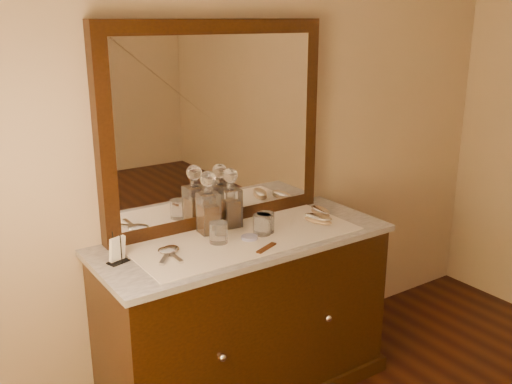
# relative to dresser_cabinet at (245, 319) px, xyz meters

# --- Properties ---
(dresser_cabinet) EXTENTS (1.40, 0.55, 0.82)m
(dresser_cabinet) POSITION_rel_dresser_cabinet_xyz_m (0.00, 0.00, 0.00)
(dresser_cabinet) COLOR black
(dresser_cabinet) RESTS_ON floor
(dresser_plinth) EXTENTS (1.46, 0.59, 0.08)m
(dresser_plinth) POSITION_rel_dresser_cabinet_xyz_m (0.00, 0.00, -0.37)
(dresser_plinth) COLOR black
(dresser_plinth) RESTS_ON floor
(knob_left) EXTENTS (0.04, 0.04, 0.04)m
(knob_left) POSITION_rel_dresser_cabinet_xyz_m (-0.30, -0.28, 0.04)
(knob_left) COLOR silver
(knob_left) RESTS_ON dresser_cabinet
(knob_right) EXTENTS (0.04, 0.04, 0.04)m
(knob_right) POSITION_rel_dresser_cabinet_xyz_m (0.30, -0.28, 0.04)
(knob_right) COLOR silver
(knob_right) RESTS_ON dresser_cabinet
(marble_top) EXTENTS (1.44, 0.59, 0.03)m
(marble_top) POSITION_rel_dresser_cabinet_xyz_m (0.00, 0.00, 0.42)
(marble_top) COLOR silver
(marble_top) RESTS_ON dresser_cabinet
(mirror_frame) EXTENTS (1.20, 0.08, 1.00)m
(mirror_frame) POSITION_rel_dresser_cabinet_xyz_m (0.00, 0.25, 0.94)
(mirror_frame) COLOR black
(mirror_frame) RESTS_ON marble_top
(mirror_glass) EXTENTS (1.06, 0.01, 0.86)m
(mirror_glass) POSITION_rel_dresser_cabinet_xyz_m (0.00, 0.21, 0.94)
(mirror_glass) COLOR white
(mirror_glass) RESTS_ON marble_top
(lace_runner) EXTENTS (1.10, 0.45, 0.00)m
(lace_runner) POSITION_rel_dresser_cabinet_xyz_m (0.00, -0.02, 0.44)
(lace_runner) COLOR white
(lace_runner) RESTS_ON marble_top
(pin_dish) EXTENTS (0.09, 0.09, 0.01)m
(pin_dish) POSITION_rel_dresser_cabinet_xyz_m (0.00, -0.04, 0.45)
(pin_dish) COLOR white
(pin_dish) RESTS_ON lace_runner
(comb) EXTENTS (0.13, 0.07, 0.01)m
(comb) POSITION_rel_dresser_cabinet_xyz_m (-0.00, -0.19, 0.45)
(comb) COLOR brown
(comb) RESTS_ON lace_runner
(napkin_rack) EXTENTS (0.10, 0.08, 0.13)m
(napkin_rack) POSITION_rel_dresser_cabinet_xyz_m (-0.61, 0.06, 0.49)
(napkin_rack) COLOR black
(napkin_rack) RESTS_ON marble_top
(decanter_left) EXTENTS (0.10, 0.10, 0.31)m
(decanter_left) POSITION_rel_dresser_cabinet_xyz_m (-0.12, 0.14, 0.56)
(decanter_left) COLOR #975716
(decanter_left) RESTS_ON lace_runner
(decanter_right) EXTENTS (0.10, 0.10, 0.30)m
(decanter_right) POSITION_rel_dresser_cabinet_xyz_m (0.02, 0.15, 0.56)
(decanter_right) COLOR #975716
(decanter_right) RESTS_ON lace_runner
(brush_near) EXTENTS (0.12, 0.17, 0.04)m
(brush_near) POSITION_rel_dresser_cabinet_xyz_m (0.41, -0.06, 0.47)
(brush_near) COLOR #A18262
(brush_near) RESTS_ON lace_runner
(brush_far) EXTENTS (0.07, 0.15, 0.04)m
(brush_far) POSITION_rel_dresser_cabinet_xyz_m (0.50, 0.03, 0.46)
(brush_far) COLOR #A18262
(brush_far) RESTS_ON lace_runner
(hand_mirror_outer) EXTENTS (0.08, 0.19, 0.02)m
(hand_mirror_outer) POSITION_rel_dresser_cabinet_xyz_m (-0.39, 0.01, 0.45)
(hand_mirror_outer) COLOR silver
(hand_mirror_outer) RESTS_ON lace_runner
(hand_mirror_inner) EXTENTS (0.17, 0.19, 0.02)m
(hand_mirror_inner) POSITION_rel_dresser_cabinet_xyz_m (-0.39, 0.02, 0.45)
(hand_mirror_inner) COLOR silver
(hand_mirror_inner) RESTS_ON lace_runner
(tumblers) EXTENTS (0.34, 0.11, 0.10)m
(tumblers) POSITION_rel_dresser_cabinet_xyz_m (0.02, -0.01, 0.49)
(tumblers) COLOR white
(tumblers) RESTS_ON lace_runner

